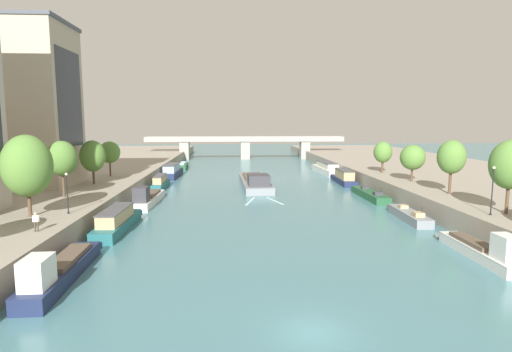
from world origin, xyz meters
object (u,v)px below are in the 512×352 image
Objects in this scene: tree_left_far at (62,159)px; tree_left_second at (110,152)px; moored_boat_right_second at (344,177)px; moored_boat_left_end at (148,198)px; moored_boat_left_far at (183,166)px; moored_boat_right_gap_after at (326,168)px; tree_right_nearest at (413,157)px; lamppost_right_bank at (492,189)px; person_on_quay at (36,221)px; moored_boat_left_near at (60,270)px; tree_right_second at (451,157)px; moored_boat_right_end at (481,250)px; moored_boat_left_lone at (117,221)px; lamppost_left_bank at (67,191)px; moored_boat_right_downstream at (370,194)px; tree_right_far at (383,152)px; moored_boat_left_upstream at (161,183)px; barge_midriver at (255,181)px; moored_boat_left_downstream at (172,171)px; tree_right_distant at (510,165)px; tree_left_nearest at (27,166)px; bridge_far at (245,145)px; tree_left_by_lamp at (93,156)px; moored_boat_right_lone at (409,215)px.

tree_left_second is (0.07, 19.54, -0.66)m from tree_left_far.
moored_boat_right_second is at bearing 32.11° from tree_left_far.
moored_boat_left_end is 15.48m from tree_left_second.
moored_boat_left_end is 45.75m from moored_boat_left_far.
tree_right_nearest is (5.98, -31.35, 5.12)m from moored_boat_right_gap_after.
lamppost_right_bank is 2.97× the size of person_on_quay.
tree_right_second reaches higher than moored_boat_left_near.
moored_boat_left_near reaches higher than moored_boat_right_end.
person_on_quay is (-3.99, -9.69, 2.43)m from moored_boat_left_lone.
lamppost_left_bank is (-4.36, -17.34, 3.93)m from moored_boat_left_end.
moored_boat_right_downstream is 15.43m from moored_boat_right_second.
moored_boat_right_end is 2.03× the size of tree_right_far.
tree_left_far is 1.67× the size of lamppost_left_bank.
moored_boat_right_downstream is at bearing -18.82° from moored_boat_left_upstream.
moored_boat_left_end is (-16.24, -15.54, -0.02)m from barge_midriver.
moored_boat_right_downstream is at bearing -90.80° from moored_boat_right_gap_after.
moored_boat_right_end is 6.97× the size of person_on_quay.
barge_midriver is 2.04× the size of moored_boat_left_far.
moored_boat_left_downstream is 43.15m from tree_right_far.
tree_right_distant is (47.54, -31.81, 0.88)m from tree_left_second.
moored_boat_left_far is 65.05m from tree_left_nearest.
moored_boat_left_end reaches higher than moored_boat_left_upstream.
tree_right_nearest is at bearing 38.32° from moored_boat_left_near.
moored_boat_left_far is 0.87× the size of moored_boat_right_second.
tree_left_second is (-8.36, 11.71, 5.70)m from moored_boat_left_end.
bridge_far is (-16.93, 53.32, 3.38)m from moored_boat_right_second.
moored_boat_left_near is 2.06× the size of tree_left_by_lamp.
tree_right_distant is (5.98, -23.05, 6.92)m from moored_boat_right_downstream.
lamppost_left_bank reaches higher than moored_boat_right_lone.
barge_midriver is 13.84× the size of person_on_quay.
moored_boat_left_downstream is at bearing 128.50° from tree_right_distant.
moored_boat_left_near is at bearing -91.17° from moored_boat_left_lone.
moored_boat_left_downstream is 54.40m from person_on_quay.
moored_boat_left_downstream reaches higher than moored_boat_left_far.
moored_boat_left_end is at bearing -136.26° from barge_midriver.
tree_right_second is (6.28, -26.81, 6.11)m from moored_boat_right_second.
lamppost_left_bank reaches higher than barge_midriver.
person_on_quay is at bearing 127.55° from moored_boat_left_near.
tree_right_nearest is at bearing -79.20° from moored_boat_right_gap_after.
barge_midriver is at bearing 151.36° from tree_right_nearest.
tree_left_second reaches higher than moored_boat_left_near.
barge_midriver is 42.03m from tree_left_nearest.
tree_left_second is (-7.99, 26.27, 5.53)m from moored_boat_left_lone.
moored_boat_right_second is 28.21m from tree_right_second.
moored_boat_left_near is 39.11m from lamppost_right_bank.
tree_left_far is at bearing -136.55° from barge_midriver.
bridge_far is at bearing 103.73° from moored_boat_right_downstream.
tree_right_distant reaches higher than lamppost_left_bank.
moored_boat_right_downstream is 31.18m from moored_boat_right_gap_after.
tree_left_by_lamp reaches higher than moored_boat_right_lone.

